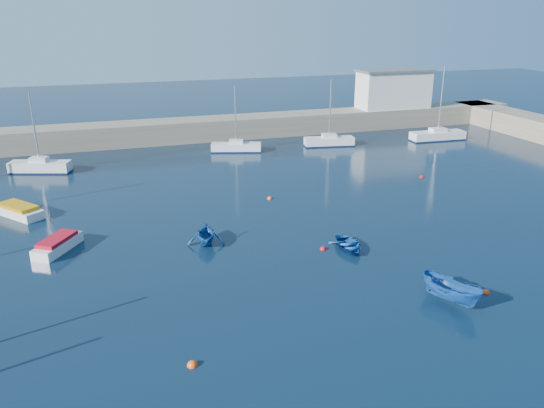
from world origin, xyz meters
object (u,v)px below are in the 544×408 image
object	(u,v)px
motorboat_1	(58,244)
dinghy_center	(349,245)
dinghy_left	(206,233)
sailboat_7	(329,141)
dinghy_right	(451,291)
sailboat_6	(236,147)
harbor_office	(394,90)
sailboat_5	(40,166)
sailboat_8	(437,135)
motorboat_2	(19,210)

from	to	relation	value
motorboat_1	dinghy_center	bearing A→B (deg)	14.72
motorboat_1	dinghy_left	xyz separation A→B (m)	(9.77, -2.02, 0.34)
sailboat_7	dinghy_right	distance (m)	37.35
dinghy_center	dinghy_left	size ratio (longest dim) A/B	1.04
dinghy_center	dinghy_left	world-z (taller)	dinghy_left
sailboat_7	sailboat_6	bearing A→B (deg)	95.83
harbor_office	dinghy_right	xyz separation A→B (m)	(-22.22, -44.70, -4.39)
harbor_office	sailboat_5	distance (m)	47.15
sailboat_7	dinghy_left	size ratio (longest dim) A/B	2.64
sailboat_8	dinghy_center	world-z (taller)	sailboat_8
sailboat_5	sailboat_8	bearing A→B (deg)	-71.65
sailboat_7	motorboat_2	world-z (taller)	sailboat_7
harbor_office	sailboat_5	xyz separation A→B (m)	(-45.90, -9.82, -4.47)
harbor_office	sailboat_6	size ratio (longest dim) A/B	1.32
dinghy_center	dinghy_right	distance (m)	8.49
harbor_office	dinghy_left	size ratio (longest dim) A/B	3.33
motorboat_1	sailboat_5	bearing A→B (deg)	129.62
motorboat_2	dinghy_left	distance (m)	16.47
sailboat_8	dinghy_right	distance (m)	41.85
sailboat_7	motorboat_2	size ratio (longest dim) A/B	1.73
harbor_office	sailboat_8	bearing A→B (deg)	-84.58
harbor_office	dinghy_center	world-z (taller)	harbor_office
harbor_office	sailboat_6	world-z (taller)	harbor_office
sailboat_5	sailboat_6	size ratio (longest dim) A/B	1.05
sailboat_6	dinghy_left	xyz separation A→B (m)	(-8.64, -24.91, 0.24)
motorboat_2	dinghy_center	bearing A→B (deg)	-71.36
sailboat_8	dinghy_right	xyz separation A→B (m)	(-23.16, -34.85, 0.10)
sailboat_7	dinghy_center	world-z (taller)	sailboat_7
harbor_office	sailboat_6	bearing A→B (deg)	-162.93
harbor_office	dinghy_left	xyz separation A→B (m)	(-33.52, -32.55, -4.31)
dinghy_center	sailboat_5	bearing A→B (deg)	133.60
sailboat_5	harbor_office	bearing A→B (deg)	-59.53
sailboat_6	motorboat_1	size ratio (longest dim) A/B	1.88
dinghy_right	motorboat_2	bearing A→B (deg)	118.02
harbor_office	sailboat_7	bearing A→B (deg)	-147.97
sailboat_5	sailboat_8	xyz separation A→B (m)	(46.83, -0.03, -0.01)
motorboat_1	motorboat_2	world-z (taller)	motorboat_1
sailboat_5	sailboat_8	size ratio (longest dim) A/B	0.87
harbor_office	sailboat_8	distance (m)	10.86
sailboat_6	sailboat_8	xyz separation A→B (m)	(25.82, -2.21, 0.07)
harbor_office	dinghy_center	bearing A→B (deg)	-123.83
sailboat_6	dinghy_left	distance (m)	26.36
motorboat_2	dinghy_left	world-z (taller)	dinghy_left
sailboat_5	motorboat_2	world-z (taller)	sailboat_5
harbor_office	sailboat_7	xyz separation A→B (m)	(-13.43, -8.40, -4.51)
sailboat_8	dinghy_left	bearing A→B (deg)	126.18
sailboat_5	motorboat_1	world-z (taller)	sailboat_5
dinghy_left	dinghy_right	bearing A→B (deg)	-35.76
motorboat_2	dinghy_right	world-z (taller)	dinghy_right
sailboat_7	dinghy_center	distance (m)	30.23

